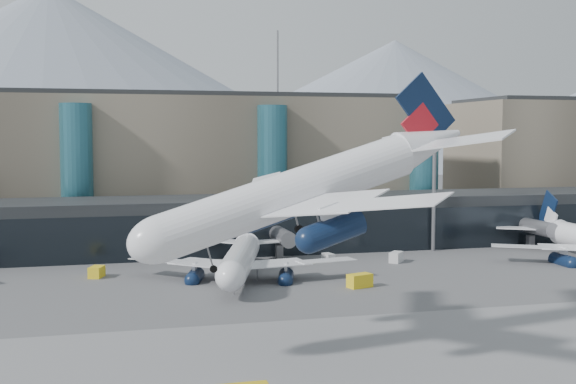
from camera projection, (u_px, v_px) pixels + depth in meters
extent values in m
plane|color=#515154|center=(376.00, 327.00, 81.83)|extent=(900.00, 900.00, 0.00)
cube|color=slate|center=(435.00, 368.00, 67.34)|extent=(400.00, 40.00, 0.04)
cube|color=black|center=(266.00, 223.00, 137.48)|extent=(170.00, 18.00, 10.00)
cube|color=black|center=(277.00, 234.00, 128.96)|extent=(170.00, 0.40, 8.00)
cylinder|color=slate|center=(279.00, 235.00, 126.92)|extent=(2.80, 14.00, 2.80)
cube|color=slate|center=(279.00, 252.00, 127.15)|extent=(1.20, 1.20, 2.40)
cylinder|color=slate|center=(531.00, 226.00, 139.17)|extent=(2.80, 14.00, 2.80)
cube|color=slate|center=(530.00, 241.00, 139.41)|extent=(1.20, 1.20, 2.40)
cube|color=gray|center=(126.00, 165.00, 161.48)|extent=(130.00, 30.00, 30.00)
cube|color=black|center=(125.00, 95.00, 160.26)|extent=(123.50, 28.00, 1.00)
cylinder|color=#2A6575|center=(77.00, 174.00, 143.65)|extent=(6.40, 6.40, 28.00)
cylinder|color=#2A6575|center=(272.00, 171.00, 153.46)|extent=(6.40, 6.40, 28.00)
cylinder|color=#2A6575|center=(424.00, 169.00, 162.04)|extent=(6.40, 6.40, 28.00)
cylinder|color=slate|center=(278.00, 65.00, 168.25)|extent=(0.40, 0.40, 16.00)
cone|color=gray|center=(51.00, 79.00, 429.97)|extent=(400.00, 400.00, 110.00)
cone|color=gray|center=(394.00, 104.00, 484.89)|extent=(340.00, 340.00, 85.00)
cylinder|color=slate|center=(434.00, 185.00, 134.58)|extent=(0.70, 0.70, 25.00)
cube|color=slate|center=(435.00, 116.00, 133.57)|extent=(3.00, 1.20, 0.60)
cylinder|color=white|center=(307.00, 173.00, 70.59)|extent=(26.96, 8.93, 4.41)
ellipsoid|color=white|center=(174.00, 176.00, 65.16)|extent=(6.84, 5.41, 4.41)
cone|color=white|center=(450.00, 168.00, 77.55)|extent=(8.24, 5.65, 4.41)
cube|color=white|center=(373.00, 186.00, 62.78)|extent=(16.17, 19.27, 0.22)
cylinder|color=#0D1C3A|center=(345.00, 210.00, 64.41)|extent=(5.66, 3.31, 2.42)
cube|color=white|center=(482.00, 168.00, 72.69)|extent=(9.07, 10.13, 0.18)
cube|color=white|center=(285.00, 175.00, 80.06)|extent=(11.17, 20.02, 0.22)
cylinder|color=#0D1C3A|center=(281.00, 197.00, 77.54)|extent=(5.66, 3.31, 2.42)
cube|color=white|center=(421.00, 164.00, 82.37)|extent=(6.68, 10.57, 0.18)
cube|color=#0D1C3A|center=(453.00, 135.00, 77.43)|extent=(6.53, 1.40, 7.76)
cube|color=red|center=(444.00, 147.00, 77.07)|extent=(4.39, 1.06, 4.24)
cylinder|color=slate|center=(216.00, 206.00, 67.01)|extent=(0.18, 0.18, 3.53)
cylinder|color=black|center=(216.00, 222.00, 67.14)|extent=(0.82, 0.41, 0.78)
cylinder|color=black|center=(329.00, 220.00, 69.00)|extent=(1.06, 0.56, 1.01)
cylinder|color=black|center=(305.00, 215.00, 73.81)|extent=(1.06, 0.56, 1.01)
cylinder|color=white|center=(241.00, 248.00, 109.02)|extent=(10.89, 25.29, 4.16)
ellipsoid|color=white|center=(232.00, 263.00, 96.51)|extent=(5.60, 6.74, 4.16)
cone|color=white|center=(250.00, 232.00, 125.09)|extent=(5.97, 8.04, 4.16)
cube|color=white|center=(301.00, 251.00, 110.60)|extent=(18.67, 8.85, 0.21)
cylinder|color=#0D1C3A|center=(286.00, 266.00, 109.40)|extent=(3.58, 5.46, 2.29)
cube|color=white|center=(279.00, 231.00, 124.93)|extent=(9.87, 5.46, 0.17)
cube|color=white|center=(184.00, 251.00, 111.13)|extent=(17.55, 16.35, 0.21)
cylinder|color=#0D1C3A|center=(197.00, 266.00, 109.80)|extent=(3.58, 5.46, 2.29)
cube|color=white|center=(221.00, 231.00, 125.22)|extent=(9.21, 9.05, 0.17)
cube|color=slate|center=(250.00, 213.00, 125.19)|extent=(1.94, 6.04, 7.32)
cube|color=white|center=(250.00, 221.00, 124.21)|extent=(1.42, 4.08, 4.00)
cylinder|color=slate|center=(235.00, 277.00, 100.48)|extent=(0.17, 0.17, 3.33)
cylinder|color=black|center=(235.00, 288.00, 100.60)|extent=(0.46, 0.78, 0.74)
cylinder|color=black|center=(258.00, 274.00, 110.35)|extent=(0.62, 1.01, 0.95)
cylinder|color=black|center=(226.00, 274.00, 110.50)|extent=(0.62, 1.01, 0.95)
cone|color=white|center=(542.00, 220.00, 140.90)|extent=(4.80, 7.82, 4.40)
cube|color=white|center=(567.00, 218.00, 141.90)|extent=(10.55, 7.60, 0.18)
cube|color=white|center=(539.00, 237.00, 124.29)|extent=(19.78, 14.63, 0.22)
cylinder|color=#0D1C3A|center=(556.00, 251.00, 123.42)|extent=(2.70, 5.44, 2.42)
cube|color=white|center=(517.00, 220.00, 139.85)|extent=(10.41, 8.35, 0.18)
cube|color=#0D1C3A|center=(542.00, 202.00, 140.99)|extent=(0.62, 6.58, 7.75)
cube|color=white|center=(544.00, 209.00, 139.98)|extent=(0.54, 4.41, 4.24)
cube|color=yellow|center=(97.00, 272.00, 110.13)|extent=(2.67, 3.36, 1.69)
cube|color=silver|center=(396.00, 257.00, 123.24)|extent=(3.30, 3.44, 1.78)
cube|color=silver|center=(328.00, 257.00, 124.04)|extent=(1.88, 2.63, 1.39)
cube|color=yellow|center=(360.00, 281.00, 102.93)|extent=(3.90, 2.84, 1.94)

